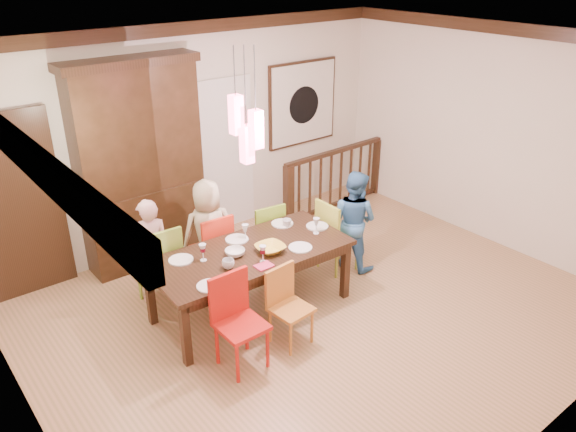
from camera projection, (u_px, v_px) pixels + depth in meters
floor at (319, 310)px, 6.34m from camera, size 6.00×6.00×0.00m
ceiling at (327, 45)px, 5.10m from camera, size 6.00×6.00×0.00m
wall_back at (198, 135)px, 7.48m from camera, size 6.00×0.00×6.00m
wall_left at (11, 294)px, 4.03m from camera, size 0.00×5.00×5.00m
wall_right at (492, 137)px, 7.41m from camera, size 0.00×5.00×5.00m
crown_molding at (327, 54)px, 5.13m from camera, size 6.00×5.00×0.16m
panel_door at (15, 210)px, 6.26m from camera, size 1.04×0.07×2.24m
white_doorway at (223, 158)px, 7.83m from camera, size 0.97×0.05×2.22m
painting at (303, 103)px, 8.41m from camera, size 1.25×0.06×1.25m
pendant_cluster at (246, 129)px, 5.46m from camera, size 0.27×0.21×1.14m
dining_table at (251, 257)px, 6.07m from camera, size 2.23×1.10×0.75m
chair_far_left at (158, 259)px, 6.26m from camera, size 0.47×0.47×0.98m
chair_far_mid at (211, 243)px, 6.68m from camera, size 0.43×0.43×0.91m
chair_far_right at (264, 230)px, 7.01m from camera, size 0.46×0.46×0.90m
chair_near_left at (241, 319)px, 5.27m from camera, size 0.43×0.43×0.95m
chair_near_mid at (291, 303)px, 5.63m from camera, size 0.40×0.40×0.83m
chair_end_right at (339, 230)px, 6.95m from camera, size 0.44×0.44×0.94m
china_hutch at (140, 165)px, 6.87m from camera, size 1.64×0.46×2.59m
balustrade at (336, 178)px, 8.66m from camera, size 2.04×0.13×0.96m
person_far_left at (151, 251)px, 6.30m from camera, size 0.52×0.40×1.26m
person_far_mid at (209, 232)px, 6.64m from camera, size 0.73×0.58×1.31m
person_end_right at (354, 220)px, 6.98m from camera, size 0.63×0.73×1.29m
serving_bowl at (270, 248)px, 6.01m from camera, size 0.32×0.32×0.08m
small_bowl at (235, 253)px, 5.94m from camera, size 0.26×0.26×0.07m
cup_left at (228, 264)px, 5.69m from camera, size 0.16×0.16×0.10m
cup_right at (287, 223)px, 6.54m from camera, size 0.12×0.12×0.10m
plate_far_left at (181, 260)px, 5.85m from camera, size 0.26×0.26×0.01m
plate_far_mid at (237, 239)px, 6.27m from camera, size 0.26×0.26×0.01m
plate_far_right at (282, 224)px, 6.63m from camera, size 0.26×0.26×0.01m
plate_near_left at (210, 286)px, 5.40m from camera, size 0.26×0.26×0.01m
plate_near_mid at (300, 248)px, 6.09m from camera, size 0.26×0.26×0.01m
plate_end_right at (317, 226)px, 6.56m from camera, size 0.26×0.26×0.01m
wine_glass_a at (203, 252)px, 5.81m from camera, size 0.08×0.08×0.19m
wine_glass_b at (245, 232)px, 6.23m from camera, size 0.08×0.08×0.19m
wine_glass_c at (263, 254)px, 5.79m from camera, size 0.08×0.08×0.19m
wine_glass_d at (316, 226)px, 6.38m from camera, size 0.08×0.08×0.19m
napkin at (264, 266)px, 5.74m from camera, size 0.18×0.14×0.01m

